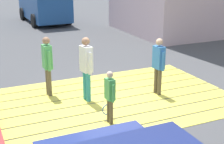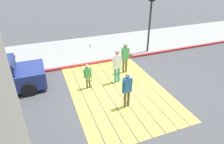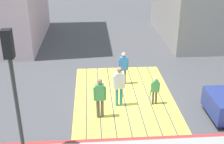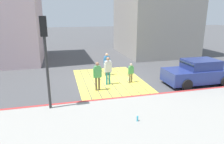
% 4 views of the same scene
% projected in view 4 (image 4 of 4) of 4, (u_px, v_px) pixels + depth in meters
% --- Properties ---
extents(ground_plane, '(120.00, 120.00, 0.00)m').
position_uv_depth(ground_plane, '(109.00, 81.00, 13.78)').
color(ground_plane, '#4C4C4F').
extents(crosswalk_stripes, '(6.40, 4.35, 0.01)m').
position_uv_depth(crosswalk_stripes, '(109.00, 80.00, 13.77)').
color(crosswalk_stripes, '#EAD64C').
rests_on(crosswalk_stripes, ground).
extents(sidewalk_west, '(4.80, 40.00, 0.12)m').
position_uv_depth(sidewalk_west, '(141.00, 120.00, 8.54)').
color(sidewalk_west, '#9E9B93').
rests_on(sidewalk_west, ground).
extents(curb_painted, '(0.16, 40.00, 0.13)m').
position_uv_depth(curb_painted, '(124.00, 98.00, 10.73)').
color(curb_painted, '#BC3333').
rests_on(curb_painted, ground).
extents(building_far_south, '(8.00, 7.04, 10.63)m').
position_uv_depth(building_far_south, '(155.00, 4.00, 21.95)').
color(building_far_south, gray).
rests_on(building_far_south, ground).
extents(car_parked_near_curb, '(1.99, 4.30, 1.57)m').
position_uv_depth(car_parked_near_curb, '(198.00, 73.00, 12.99)').
color(car_parked_near_curb, navy).
rests_on(car_parked_near_curb, ground).
extents(traffic_light_corner, '(0.39, 0.28, 4.24)m').
position_uv_depth(traffic_light_corner, '(45.00, 45.00, 8.72)').
color(traffic_light_corner, '#2D2D2D').
rests_on(traffic_light_corner, ground).
extents(water_bottle, '(0.07, 0.07, 0.22)m').
position_uv_depth(water_bottle, '(137.00, 119.00, 8.30)').
color(water_bottle, '#33A5BF').
rests_on(water_bottle, sidewalk_west).
extents(pedestrian_adult_lead, '(0.27, 0.51, 1.77)m').
position_uv_depth(pedestrian_adult_lead, '(108.00, 69.00, 12.71)').
color(pedestrian_adult_lead, teal).
rests_on(pedestrian_adult_lead, ground).
extents(pedestrian_adult_trailing, '(0.24, 0.48, 1.64)m').
position_uv_depth(pedestrian_adult_trailing, '(107.00, 63.00, 14.71)').
color(pedestrian_adult_trailing, brown).
rests_on(pedestrian_adult_trailing, ground).
extents(pedestrian_adult_side, '(0.22, 0.50, 1.70)m').
position_uv_depth(pedestrian_adult_side, '(97.00, 74.00, 11.74)').
color(pedestrian_adult_side, brown).
rests_on(pedestrian_adult_side, ground).
extents(pedestrian_child_with_racket, '(0.28, 0.40, 1.29)m').
position_uv_depth(pedestrian_child_with_racket, '(131.00, 72.00, 13.17)').
color(pedestrian_child_with_racket, brown).
rests_on(pedestrian_child_with_racket, ground).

